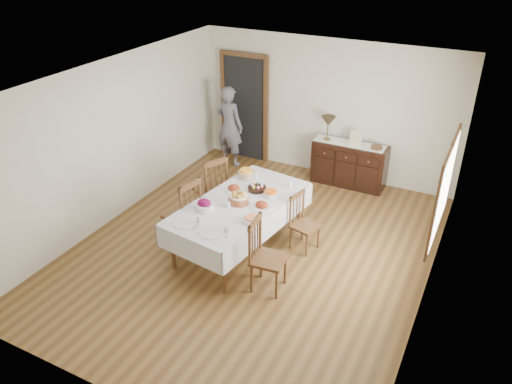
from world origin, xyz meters
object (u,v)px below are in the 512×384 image
at_px(dining_table, 240,208).
at_px(chair_right_far, 303,222).
at_px(chair_left_far, 212,187).
at_px(sideboard, 349,164).
at_px(table_lamp, 328,122).
at_px(person, 229,124).
at_px(chair_right_near, 265,255).
at_px(chair_left_near, 184,212).

distance_m(dining_table, chair_right_far, 0.97).
xyz_separation_m(chair_left_far, sideboard, (1.66, 2.16, -0.15)).
bearing_deg(table_lamp, person, -174.43).
height_order(chair_left_far, chair_right_far, chair_left_far).
height_order(chair_right_near, person, person).
xyz_separation_m(chair_right_near, table_lamp, (-0.38, 3.40, 0.64)).
height_order(dining_table, table_lamp, table_lamp).
bearing_deg(sideboard, chair_right_near, -91.33).
bearing_deg(chair_left_near, dining_table, 120.38).
bearing_deg(chair_right_far, sideboard, 14.63).
bearing_deg(chair_left_far, chair_left_near, 30.90).
relative_size(chair_left_near, chair_right_near, 1.07).
bearing_deg(sideboard, table_lamp, -177.95).
height_order(sideboard, person, person).
height_order(chair_left_near, chair_right_far, chair_left_near).
height_order(sideboard, table_lamp, table_lamp).
height_order(dining_table, chair_left_near, chair_left_near).
relative_size(chair_left_far, table_lamp, 2.40).
height_order(chair_left_far, person, person).
bearing_deg(chair_right_far, table_lamp, 25.93).
bearing_deg(dining_table, chair_right_far, 35.33).
height_order(chair_right_far, table_lamp, table_lamp).
xyz_separation_m(dining_table, person, (-1.61, 2.54, 0.17)).
height_order(chair_left_near, sideboard, chair_left_near).
distance_m(chair_left_near, chair_right_far, 1.77).
bearing_deg(chair_right_far, person, 63.45).
xyz_separation_m(chair_left_far, table_lamp, (1.20, 2.14, 0.61)).
bearing_deg(dining_table, sideboard, 81.49).
xyz_separation_m(chair_right_near, sideboard, (0.08, 3.41, -0.12)).
distance_m(chair_left_near, table_lamp, 3.29).
bearing_deg(person, chair_right_near, 132.99).
bearing_deg(chair_right_near, person, 31.08).
height_order(dining_table, person, person).
xyz_separation_m(person, table_lamp, (1.96, 0.19, 0.31)).
height_order(chair_left_near, person, person).
relative_size(chair_left_far, sideboard, 0.81).
distance_m(chair_left_near, sideboard, 3.44).
height_order(dining_table, chair_right_far, chair_right_far).
bearing_deg(chair_right_near, chair_left_near, 71.04).
bearing_deg(person, chair_right_far, 145.96).
bearing_deg(chair_right_near, sideboard, -6.44).
bearing_deg(table_lamp, sideboard, 2.05).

